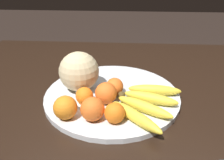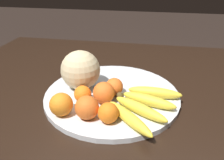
{
  "view_description": "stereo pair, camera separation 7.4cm",
  "coord_description": "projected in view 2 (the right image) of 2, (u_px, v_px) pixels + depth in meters",
  "views": [
    {
      "loc": [
        0.01,
        0.71,
        1.19
      ],
      "look_at": [
        0.05,
        0.05,
        0.85
      ],
      "focal_mm": 35.0,
      "sensor_mm": 36.0,
      "label": 1
    },
    {
      "loc": [
        -0.06,
        0.7,
        1.19
      ],
      "look_at": [
        0.05,
        0.05,
        0.85
      ],
      "focal_mm": 35.0,
      "sensor_mm": 36.0,
      "label": 2
    }
  ],
  "objects": [
    {
      "name": "banana_bunch",
      "position": [
        144.0,
        104.0,
        0.67
      ],
      "size": [
        0.24,
        0.26,
        0.04
      ],
      "rotation": [
        0.0,
        0.0,
        9.0
      ],
      "color": "#473819",
      "rests_on": "fruit_bowl"
    },
    {
      "name": "kitchen_table",
      "position": [
        128.0,
        110.0,
        0.85
      ],
      "size": [
        1.56,
        1.13,
        0.78
      ],
      "color": "black",
      "rests_on": "ground_plane"
    },
    {
      "name": "orange_mid_center",
      "position": [
        83.0,
        94.0,
        0.7
      ],
      "size": [
        0.06,
        0.06,
        0.06
      ],
      "color": "orange",
      "rests_on": "fruit_bowl"
    },
    {
      "name": "orange_back_left",
      "position": [
        108.0,
        113.0,
        0.61
      ],
      "size": [
        0.06,
        0.06,
        0.06
      ],
      "color": "orange",
      "rests_on": "fruit_bowl"
    },
    {
      "name": "melon",
      "position": [
        81.0,
        70.0,
        0.77
      ],
      "size": [
        0.14,
        0.14,
        0.14
      ],
      "color": "beige",
      "rests_on": "fruit_bowl"
    },
    {
      "name": "fruit_bowl",
      "position": [
        112.0,
        94.0,
        0.77
      ],
      "size": [
        0.47,
        0.47,
        0.02
      ],
      "color": "silver",
      "rests_on": "kitchen_table"
    },
    {
      "name": "orange_front_left",
      "position": [
        104.0,
        93.0,
        0.7
      ],
      "size": [
        0.07,
        0.07,
        0.07
      ],
      "color": "orange",
      "rests_on": "fruit_bowl"
    },
    {
      "name": "orange_top_small",
      "position": [
        114.0,
        87.0,
        0.74
      ],
      "size": [
        0.06,
        0.06,
        0.06
      ],
      "color": "orange",
      "rests_on": "fruit_bowl"
    },
    {
      "name": "orange_back_right",
      "position": [
        61.0,
        104.0,
        0.64
      ],
      "size": [
        0.07,
        0.07,
        0.07
      ],
      "color": "orange",
      "rests_on": "fruit_bowl"
    },
    {
      "name": "orange_front_right",
      "position": [
        87.0,
        108.0,
        0.62
      ],
      "size": [
        0.07,
        0.07,
        0.07
      ],
      "color": "orange",
      "rests_on": "fruit_bowl"
    },
    {
      "name": "produce_tag",
      "position": [
        82.0,
        106.0,
        0.69
      ],
      "size": [
        0.08,
        0.08,
        0.0
      ],
      "rotation": [
        0.0,
        0.0,
        -0.78
      ],
      "color": "white",
      "rests_on": "fruit_bowl"
    }
  ]
}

